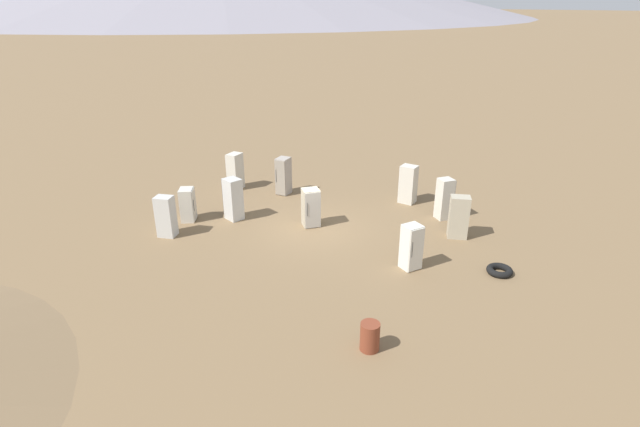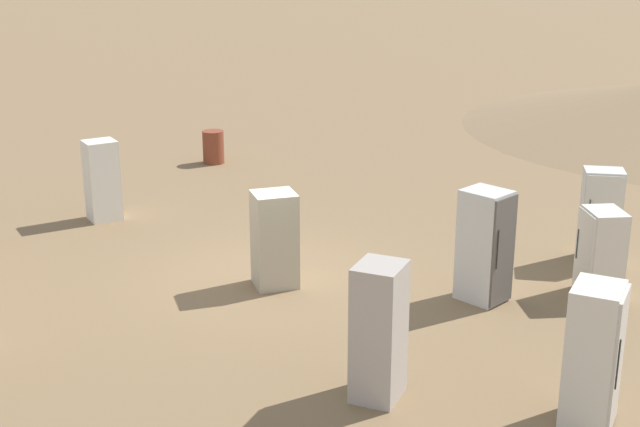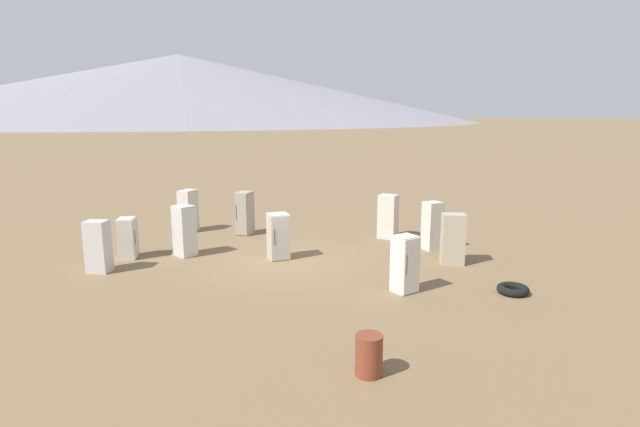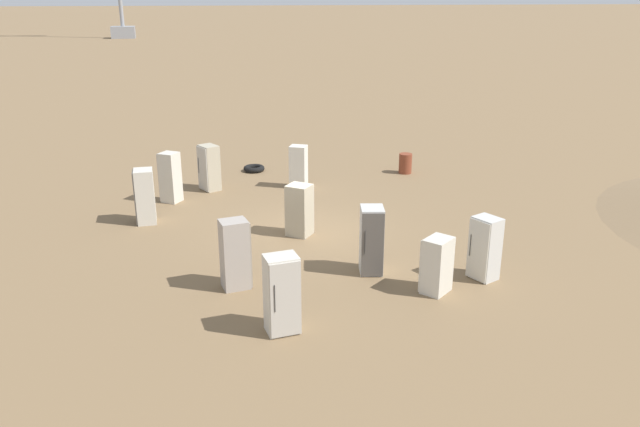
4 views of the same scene
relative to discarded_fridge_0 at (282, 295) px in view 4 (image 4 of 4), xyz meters
name	(u,v)px [view 4 (image 4 of 4)]	position (x,y,z in m)	size (l,w,h in m)	color
ground_plane	(304,231)	(-1.78, -6.17, -0.93)	(1000.00, 1000.00, 0.00)	brown
discarded_fridge_0	(282,295)	(0.00, 0.00, 0.00)	(0.80, 0.70, 1.86)	beige
discarded_fridge_1	(300,210)	(-1.61, -5.93, -0.10)	(0.98, 0.98, 1.67)	#B2A88E
discarded_fridge_2	(299,167)	(-2.62, -11.10, -0.08)	(0.83, 0.83, 1.71)	silver
discarded_fridge_3	(437,265)	(-4.22, -1.10, -0.19)	(0.95, 0.93, 1.49)	beige
discarded_fridge_4	(235,254)	(0.79, -2.55, 0.00)	(0.81, 0.69, 1.87)	#A89E93
discarded_fridge_5	(145,196)	(3.23, -8.24, -0.01)	(0.67, 0.74, 1.85)	beige
discarded_fridge_6	(170,177)	(2.38, -10.40, 0.00)	(0.86, 0.85, 1.87)	beige
discarded_fridge_7	(209,168)	(0.88, -11.59, -0.04)	(0.88, 0.95, 1.79)	#B2A88E
discarded_fridge_8	(485,248)	(-5.80, -1.57, -0.06)	(0.81, 0.86, 1.74)	silver
discarded_fridge_9	(372,240)	(-2.96, -2.65, 0.01)	(0.76, 0.87, 1.89)	silver
scrap_tire	(254,168)	(-1.18, -13.95, -0.81)	(0.93, 0.93, 0.24)	black
rusty_barrel	(405,163)	(-7.54, -12.13, -0.50)	(0.56, 0.56, 0.86)	brown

